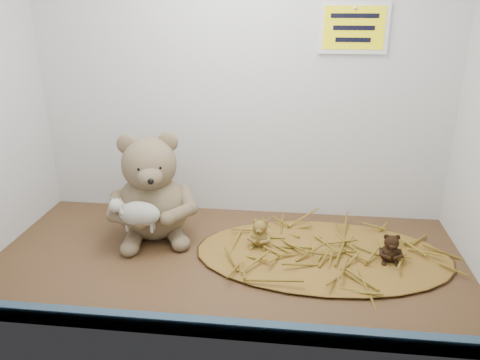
# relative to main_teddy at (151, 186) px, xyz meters

# --- Properties ---
(alcove_shell) EXTENTS (1.20, 0.60, 0.90)m
(alcove_shell) POSITION_rel_main_teddy_xyz_m (0.23, -0.02, 0.30)
(alcove_shell) COLOR #3B2814
(alcove_shell) RESTS_ON ground
(front_rail) EXTENTS (1.19, 0.02, 0.04)m
(front_rail) POSITION_rel_main_teddy_xyz_m (0.23, -0.40, -0.13)
(front_rail) COLOR #344F64
(front_rail) RESTS_ON shelf_floor
(straw_bed) EXTENTS (0.66, 0.38, 0.01)m
(straw_bed) POSITION_rel_main_teddy_xyz_m (0.47, -0.07, -0.14)
(straw_bed) COLOR brown
(straw_bed) RESTS_ON shelf_floor
(main_teddy) EXTENTS (0.31, 0.31, 0.30)m
(main_teddy) POSITION_rel_main_teddy_xyz_m (0.00, 0.00, 0.00)
(main_teddy) COLOR #80684F
(main_teddy) RESTS_ON shelf_floor
(toy_lamb) EXTENTS (0.14, 0.09, 0.09)m
(toy_lamb) POSITION_rel_main_teddy_xyz_m (0.00, -0.11, -0.03)
(toy_lamb) COLOR #AFAB9D
(toy_lamb) RESTS_ON main_teddy
(mini_teddy_tan) EXTENTS (0.07, 0.07, 0.08)m
(mini_teddy_tan) POSITION_rel_main_teddy_xyz_m (0.30, -0.05, -0.10)
(mini_teddy_tan) COLOR olive
(mini_teddy_tan) RESTS_ON straw_bed
(mini_teddy_brown) EXTENTS (0.06, 0.06, 0.07)m
(mini_teddy_brown) POSITION_rel_main_teddy_xyz_m (0.63, -0.09, -0.10)
(mini_teddy_brown) COLOR black
(mini_teddy_brown) RESTS_ON straw_bed
(wall_sign) EXTENTS (0.16, 0.01, 0.11)m
(wall_sign) POSITION_rel_main_teddy_xyz_m (0.53, 0.19, 0.40)
(wall_sign) COLOR #FFEC0D
(wall_sign) RESTS_ON back_wall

